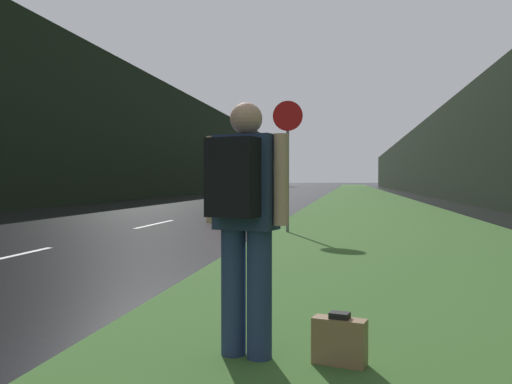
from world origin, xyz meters
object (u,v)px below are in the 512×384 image
(hitchhiker_with_backpack, at_px, (244,213))
(suitcase, at_px, (339,342))
(stop_sign, at_px, (288,151))
(car_passing_near, at_px, (244,194))

(hitchhiker_with_backpack, distance_m, suitcase, 1.08)
(suitcase, bearing_deg, hitchhiker_with_backpack, -167.57)
(stop_sign, height_order, suitcase, stop_sign)
(hitchhiker_with_backpack, relative_size, car_passing_near, 0.44)
(hitchhiker_with_backpack, height_order, suitcase, hitchhiker_with_backpack)
(hitchhiker_with_backpack, relative_size, suitcase, 4.73)
(suitcase, bearing_deg, stop_sign, 113.22)
(hitchhiker_with_backpack, height_order, car_passing_near, hitchhiker_with_backpack)
(hitchhiker_with_backpack, bearing_deg, stop_sign, 109.21)
(stop_sign, distance_m, suitcase, 9.44)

